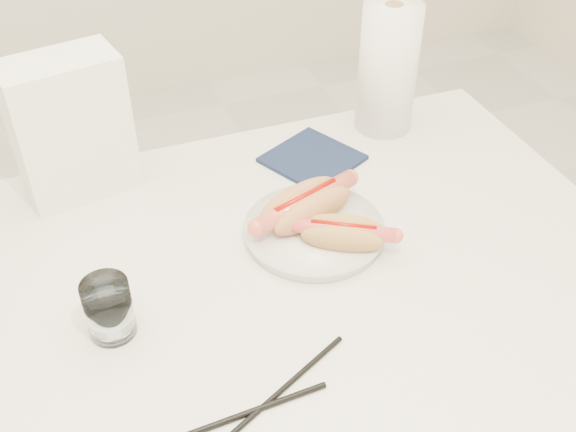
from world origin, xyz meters
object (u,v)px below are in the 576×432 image
object	(u,v)px
plate	(314,232)
water_glass	(109,309)
paper_towel_roll	(388,68)
hotdog_left	(305,206)
napkin_box	(71,127)
table	(244,322)
hotdog_right	(343,233)

from	to	relation	value
plate	water_glass	xyz separation A→B (m)	(-0.32, -0.08, 0.03)
water_glass	paper_towel_roll	size ratio (longest dim) A/B	0.36
hotdog_left	napkin_box	size ratio (longest dim) A/B	0.80
hotdog_left	plate	bearing A→B (deg)	-100.17
table	plate	distance (m)	0.17
plate	water_glass	bearing A→B (deg)	-165.33
plate	water_glass	distance (m)	0.33
water_glass	paper_towel_roll	world-z (taller)	paper_towel_roll
table	hotdog_right	xyz separation A→B (m)	(0.17, 0.03, 0.10)
plate	napkin_box	distance (m)	0.42
water_glass	napkin_box	world-z (taller)	napkin_box
water_glass	plate	bearing A→B (deg)	14.67
plate	hotdog_right	xyz separation A→B (m)	(0.03, -0.05, 0.03)
hotdog_left	napkin_box	xyz separation A→B (m)	(-0.31, 0.23, 0.08)
napkin_box	paper_towel_roll	distance (m)	0.55
hotdog_right	paper_towel_roll	distance (m)	0.38
hotdog_left	paper_towel_roll	world-z (taller)	paper_towel_roll
table	paper_towel_roll	bearing A→B (deg)	40.82
water_glass	paper_towel_roll	bearing A→B (deg)	30.92
napkin_box	paper_towel_roll	bearing A→B (deg)	-11.63
plate	hotdog_right	distance (m)	0.06
napkin_box	paper_towel_roll	world-z (taller)	paper_towel_roll
water_glass	napkin_box	xyz separation A→B (m)	(0.01, 0.34, 0.07)
water_glass	napkin_box	size ratio (longest dim) A/B	0.37
table	paper_towel_roll	distance (m)	0.54
plate	paper_towel_roll	size ratio (longest dim) A/B	0.88
hotdog_right	napkin_box	world-z (taller)	napkin_box
table	napkin_box	size ratio (longest dim) A/B	5.16
water_glass	paper_towel_roll	xyz separation A→B (m)	(0.56, 0.34, 0.08)
hotdog_right	paper_towel_roll	xyz separation A→B (m)	(0.22, 0.30, 0.08)
hotdog_left	hotdog_right	bearing A→B (deg)	-87.61
water_glass	paper_towel_roll	distance (m)	0.66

